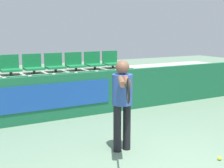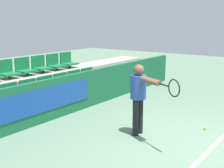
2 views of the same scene
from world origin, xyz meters
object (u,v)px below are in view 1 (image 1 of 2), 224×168
tennis_player (122,96)px  stadium_chair_12 (94,62)px  stadium_chair_8 (10,67)px  stadium_chair_13 (112,61)px  tennis_ball (220,158)px  stadium_chair_4 (89,83)px  stadium_chair_10 (55,64)px  stadium_chair_2 (44,87)px  stadium_chair_3 (67,85)px  stadium_chair_9 (33,66)px  stadium_chair_5 (109,82)px  stadium_chair_11 (75,63)px  stadium_chair_1 (19,90)px  stadium_chair_6 (128,80)px

tennis_player → stadium_chair_12: bearing=98.0°
stadium_chair_8 → stadium_chair_13: 2.93m
tennis_ball → stadium_chair_4: bearing=95.6°
stadium_chair_10 → stadium_chair_12: size_ratio=1.00×
stadium_chair_2 → stadium_chair_4: (1.17, 0.00, 0.00)m
stadium_chair_8 → stadium_chair_13: (2.93, 0.00, 0.00)m
stadium_chair_3 → stadium_chair_8: stadium_chair_8 is taller
stadium_chair_9 → stadium_chair_12: 1.76m
stadium_chair_5 → stadium_chair_10: bearing=142.1°
stadium_chair_11 → stadium_chair_4: bearing=-90.0°
stadium_chair_4 → tennis_ball: size_ratio=7.64×
stadium_chair_1 → stadium_chair_11: bearing=27.4°
stadium_chair_10 → stadium_chair_11: same height
stadium_chair_11 → stadium_chair_13: bearing=0.0°
stadium_chair_6 → stadium_chair_11: size_ratio=1.00×
stadium_chair_10 → tennis_ball: 5.11m
stadium_chair_2 → stadium_chair_5: bearing=0.0°
tennis_player → stadium_chair_8: bearing=131.6°
stadium_chair_2 → stadium_chair_10: 1.17m
stadium_chair_1 → stadium_chair_8: (0.00, 0.91, 0.43)m
stadium_chair_2 → stadium_chair_12: (1.76, 0.91, 0.43)m
stadium_chair_1 → stadium_chair_2: bearing=0.0°
stadium_chair_4 → stadium_chair_9: stadium_chair_9 is taller
stadium_chair_1 → stadium_chair_3: 1.17m
stadium_chair_5 → stadium_chair_9: stadium_chair_9 is taller
stadium_chair_1 → stadium_chair_13: bearing=17.3°
stadium_chair_4 → stadium_chair_1: bearing=180.0°
stadium_chair_11 → tennis_player: tennis_player is taller
stadium_chair_6 → stadium_chair_8: stadium_chair_8 is taller
stadium_chair_13 → tennis_ball: size_ratio=7.64×
stadium_chair_2 → stadium_chair_8: size_ratio=1.00×
stadium_chair_13 → stadium_chair_3: bearing=-152.6°
stadium_chair_4 → tennis_ball: stadium_chair_4 is taller
stadium_chair_12 → tennis_ball: size_ratio=7.64×
stadium_chair_9 → stadium_chair_11: size_ratio=1.00×
stadium_chair_2 → tennis_ball: bearing=-68.7°
stadium_chair_3 → stadium_chair_4: 0.59m
stadium_chair_1 → stadium_chair_8: size_ratio=1.00×
stadium_chair_2 → stadium_chair_3: (0.59, 0.00, 0.00)m
stadium_chair_4 → stadium_chair_5: bearing=0.0°
stadium_chair_8 → stadium_chair_6: bearing=-17.3°
stadium_chair_6 → stadium_chair_10: size_ratio=1.00×
stadium_chair_2 → stadium_chair_6: bearing=0.0°
stadium_chair_4 → stadium_chair_13: size_ratio=1.00×
stadium_chair_3 → stadium_chair_10: bearing=90.0°
stadium_chair_5 → tennis_ball: stadium_chair_5 is taller
stadium_chair_4 → stadium_chair_6: (1.17, 0.00, 0.00)m
stadium_chair_1 → stadium_chair_9: bearing=57.3°
tennis_ball → stadium_chair_5: bearing=87.2°
stadium_chair_3 → stadium_chair_13: 2.03m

